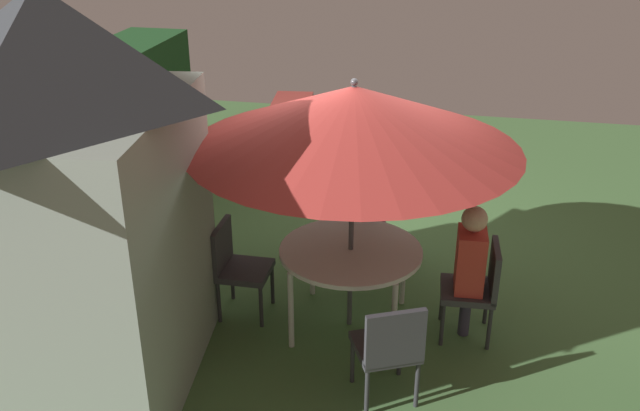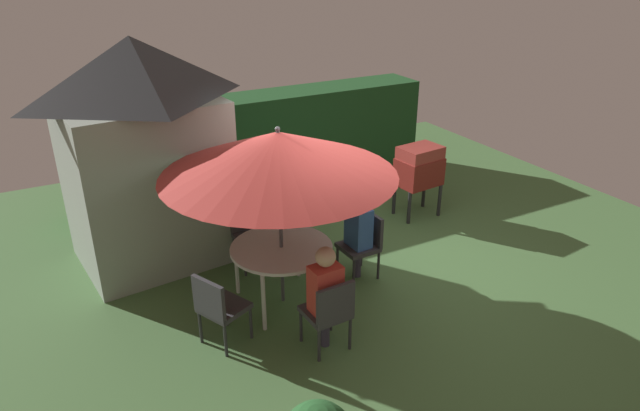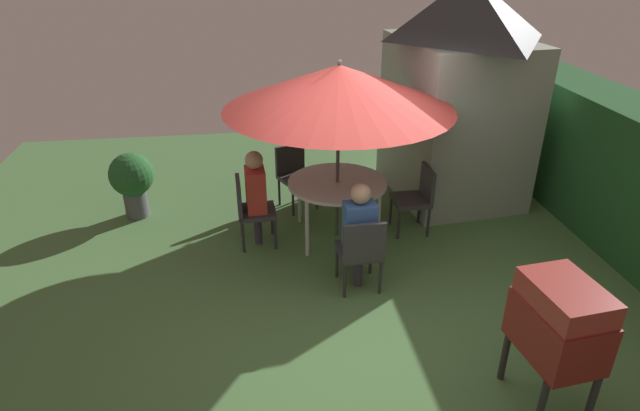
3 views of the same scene
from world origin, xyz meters
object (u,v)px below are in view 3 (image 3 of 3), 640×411
at_px(garden_shed, 458,90).
at_px(patio_table, 337,186).
at_px(person_in_red, 256,188).
at_px(bbq_grill, 559,323).
at_px(chair_far_side, 361,249).
at_px(chair_toward_house, 295,172).
at_px(chair_near_shed, 250,207).
at_px(patio_umbrella, 339,87).
at_px(potted_plant_by_shed, 132,179).
at_px(person_in_blue, 360,224).
at_px(chair_toward_hedge, 417,195).

distance_m(garden_shed, patio_table, 2.39).
distance_m(garden_shed, person_in_red, 3.28).
height_order(bbq_grill, chair_far_side, bbq_grill).
distance_m(garden_shed, chair_toward_house, 2.61).
bearing_deg(chair_near_shed, garden_shed, 111.18).
distance_m(patio_umbrella, bbq_grill, 3.48).
bearing_deg(potted_plant_by_shed, patio_umbrella, 70.85).
height_order(bbq_grill, person_in_blue, person_in_blue).
relative_size(garden_shed, person_in_red, 2.47).
height_order(chair_toward_hedge, potted_plant_by_shed, potted_plant_by_shed).
distance_m(patio_table, person_in_red, 1.03).
bearing_deg(bbq_grill, chair_toward_house, -157.06).
bearing_deg(chair_near_shed, patio_umbrella, 92.68).
bearing_deg(bbq_grill, potted_plant_by_shed, -135.21).
distance_m(bbq_grill, person_in_red, 3.76).
bearing_deg(bbq_grill, chair_toward_hedge, -176.58).
relative_size(chair_far_side, person_in_blue, 0.71).
bearing_deg(potted_plant_by_shed, person_in_red, 59.45).
height_order(patio_umbrella, person_in_red, patio_umbrella).
bearing_deg(chair_toward_hedge, chair_toward_house, -122.79).
bearing_deg(chair_far_side, person_in_red, -137.47).
relative_size(patio_table, potted_plant_by_shed, 1.35).
bearing_deg(patio_table, bbq_grill, 22.31).
relative_size(bbq_grill, person_in_blue, 0.95).
height_order(potted_plant_by_shed, person_in_blue, person_in_blue).
distance_m(patio_table, chair_near_shed, 1.14).
xyz_separation_m(bbq_grill, person_in_red, (-2.99, -2.28, -0.06)).
distance_m(patio_table, chair_far_side, 1.25).
xyz_separation_m(chair_near_shed, person_in_red, (-0.00, 0.09, 0.26)).
xyz_separation_m(chair_toward_house, person_in_blue, (2.13, 0.51, 0.26)).
bearing_deg(patio_umbrella, chair_toward_hedge, 90.17).
distance_m(chair_near_shed, chair_toward_house, 1.23).
xyz_separation_m(chair_far_side, person_in_blue, (-0.09, -0.00, 0.26)).
bearing_deg(chair_far_side, patio_table, -177.46).
bearing_deg(garden_shed, chair_toward_house, -86.57).
bearing_deg(potted_plant_by_shed, chair_toward_house, 91.12).
xyz_separation_m(bbq_grill, chair_toward_hedge, (-3.04, -0.18, -0.33)).
xyz_separation_m(potted_plant_by_shed, person_in_blue, (2.09, 2.75, 0.22)).
bearing_deg(patio_umbrella, potted_plant_by_shed, -109.15).
bearing_deg(person_in_red, chair_near_shed, -87.32).
relative_size(chair_far_side, chair_toward_house, 1.00).
height_order(chair_far_side, person_in_blue, person_in_blue).
height_order(chair_near_shed, potted_plant_by_shed, potted_plant_by_shed).
relative_size(patio_table, chair_toward_house, 1.40).
relative_size(patio_umbrella, potted_plant_by_shed, 2.95).
distance_m(patio_umbrella, chair_near_shed, 1.84).
distance_m(potted_plant_by_shed, person_in_red, 1.95).
relative_size(chair_toward_house, person_in_blue, 0.71).
bearing_deg(bbq_grill, person_in_red, -142.72).
bearing_deg(chair_toward_hedge, patio_table, -89.83).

